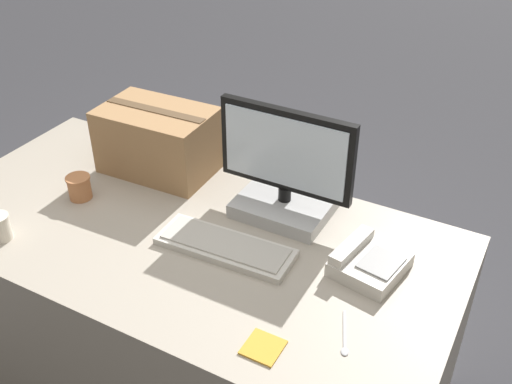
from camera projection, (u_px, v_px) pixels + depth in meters
name	position (u px, v px, depth m)	size (l,w,h in m)	color
ground_plane	(196.00, 376.00, 2.38)	(12.00, 12.00, 0.00)	#38383D
office_desk	(190.00, 310.00, 2.18)	(1.80, 0.90, 0.73)	#A89E8E
monitor	(285.00, 178.00, 1.99)	(0.47, 0.25, 0.39)	#B7B7B7
keyboard	(225.00, 246.00, 1.88)	(0.45, 0.17, 0.03)	beige
desk_phone	(368.00, 262.00, 1.80)	(0.22, 0.24, 0.08)	beige
paper_cup_right	(79.00, 187.00, 2.11)	(0.09, 0.09, 0.09)	#BC7547
spoon	(345.00, 338.00, 1.58)	(0.07, 0.15, 0.00)	silver
cardboard_box	(158.00, 140.00, 2.23)	(0.42, 0.28, 0.25)	#9E754C
sticky_note_pad	(263.00, 347.00, 1.55)	(0.10, 0.10, 0.01)	gold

